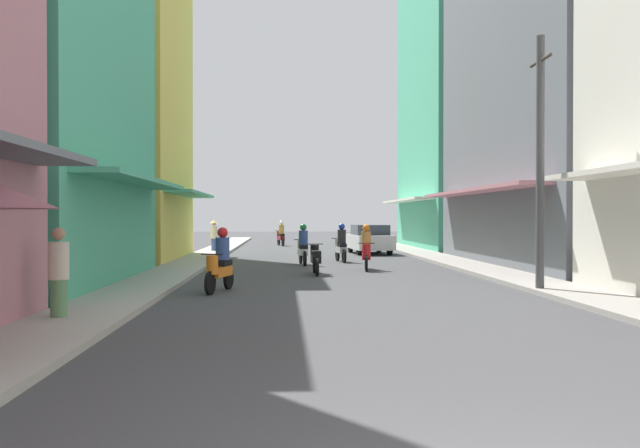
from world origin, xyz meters
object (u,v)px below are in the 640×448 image
at_px(motorbike_orange, 220,263).
at_px(pedestrian_far, 59,276).
at_px(motorbike_black, 316,259).
at_px(utility_pole, 540,161).
at_px(motorbike_silver, 341,245).
at_px(pedestrian_midway, 214,234).
at_px(motorbike_white, 303,247).
at_px(motorbike_maroon, 281,235).
at_px(motorbike_red, 366,250).
at_px(parked_car, 369,239).

bearing_deg(motorbike_orange, pedestrian_far, -116.26).
xyz_separation_m(motorbike_black, utility_pole, (5.14, -5.48, 2.66)).
distance_m(motorbike_silver, pedestrian_midway, 9.30).
relative_size(motorbike_black, motorbike_silver, 1.00).
bearing_deg(motorbike_white, motorbike_maroon, 93.04).
height_order(motorbike_black, motorbike_red, motorbike_red).
height_order(motorbike_maroon, parked_car, motorbike_maroon).
bearing_deg(motorbike_black, pedestrian_far, -117.21).
relative_size(motorbike_maroon, motorbike_white, 0.99).
distance_m(motorbike_black, motorbike_red, 2.41).
relative_size(motorbike_white, pedestrian_midway, 1.07).
height_order(motorbike_maroon, pedestrian_far, pedestrian_far).
bearing_deg(motorbike_red, parked_car, 81.84).
bearing_deg(utility_pole, motorbike_orange, 175.08).
height_order(pedestrian_far, utility_pole, utility_pole).
xyz_separation_m(motorbike_maroon, pedestrian_midway, (-3.39, -8.20, 0.25)).
xyz_separation_m(motorbike_silver, utility_pole, (3.82, -11.19, 2.46)).
xyz_separation_m(motorbike_white, parked_car, (3.56, 7.46, 0.04)).
bearing_deg(pedestrian_far, pedestrian_midway, 89.26).
distance_m(motorbike_maroon, parked_car, 10.47).
distance_m(motorbike_maroon, pedestrian_midway, 8.87).
bearing_deg(utility_pole, motorbike_white, 119.36).
height_order(motorbike_white, pedestrian_midway, pedestrian_midway).
relative_size(motorbike_maroon, motorbike_red, 0.99).
relative_size(motorbike_black, motorbike_orange, 1.02).
bearing_deg(pedestrian_far, motorbike_red, 58.75).
distance_m(motorbike_silver, motorbike_white, 2.23).
relative_size(motorbike_white, utility_pole, 0.29).
bearing_deg(motorbike_orange, motorbike_maroon, 86.94).
distance_m(motorbike_maroon, motorbike_white, 16.96).
bearing_deg(motorbike_orange, pedestrian_midway, 96.47).
bearing_deg(motorbike_black, motorbike_maroon, 93.22).
xyz_separation_m(motorbike_black, motorbike_silver, (1.31, 5.72, 0.20)).
xyz_separation_m(parked_car, utility_pole, (1.87, -17.11, 2.43)).
relative_size(motorbike_orange, pedestrian_far, 1.07).
xyz_separation_m(motorbike_silver, pedestrian_far, (-6.18, -15.19, 0.12)).
bearing_deg(motorbike_red, utility_pole, -64.82).
bearing_deg(pedestrian_far, motorbike_silver, 67.85).
bearing_deg(motorbike_white, motorbike_orange, -104.27).
height_order(motorbike_orange, motorbike_white, same).
xyz_separation_m(motorbike_red, parked_car, (1.44, 10.07, 0.04)).
relative_size(motorbike_black, motorbike_red, 1.00).
bearing_deg(parked_car, pedestrian_midway, 170.75).
height_order(motorbike_red, motorbike_white, same).
distance_m(motorbike_red, utility_pole, 8.16).
height_order(motorbike_white, utility_pole, utility_pole).
bearing_deg(utility_pole, parked_car, 96.23).
height_order(parked_car, pedestrian_far, pedestrian_far).
bearing_deg(pedestrian_midway, pedestrian_far, -90.74).
distance_m(motorbike_orange, motorbike_white, 9.27).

